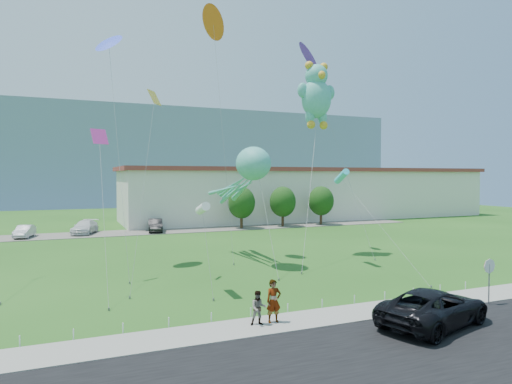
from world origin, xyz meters
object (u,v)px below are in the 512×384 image
(parked_car_white, at_px, (85,227))
(teddy_bear_kite, at_px, (316,94))
(stop_sign, at_px, (489,270))
(pedestrian_left, at_px, (274,301))
(parked_car_black, at_px, (155,225))
(warehouse, at_px, (311,193))
(octopus_kite, at_px, (246,175))
(suv, at_px, (434,307))
(pedestrian_right, at_px, (259,308))
(parked_car_silver, at_px, (24,231))

(parked_car_white, bearing_deg, teddy_bear_kite, -32.38)
(teddy_bear_kite, bearing_deg, stop_sign, -88.87)
(pedestrian_left, distance_m, parked_car_black, 37.23)
(warehouse, height_order, octopus_kite, octopus_kite)
(suv, height_order, parked_car_black, suv)
(stop_sign, height_order, parked_car_black, stop_sign)
(pedestrian_right, relative_size, parked_car_silver, 0.38)
(parked_car_black, distance_m, teddy_bear_kite, 27.03)
(stop_sign, xyz_separation_m, parked_car_silver, (-24.99, 39.00, -1.13))
(parked_car_white, distance_m, parked_car_black, 8.17)
(pedestrian_right, bearing_deg, octopus_kite, 84.44)
(parked_car_silver, bearing_deg, parked_car_white, 21.01)
(warehouse, height_order, parked_car_silver, warehouse)
(parked_car_white, distance_m, teddy_bear_kite, 31.90)
(octopus_kite, bearing_deg, parked_car_black, 97.26)
(stop_sign, height_order, parked_car_silver, stop_sign)
(warehouse, relative_size, parked_car_white, 11.41)
(suv, xyz_separation_m, parked_car_white, (-13.33, 41.68, -0.07))
(stop_sign, distance_m, pedestrian_left, 12.02)
(stop_sign, xyz_separation_m, parked_car_white, (-18.66, 40.10, -1.03))
(parked_car_white, distance_m, octopus_kite, 27.39)
(pedestrian_left, relative_size, pedestrian_right, 1.27)
(suv, distance_m, octopus_kite, 18.54)
(pedestrian_right, bearing_deg, warehouse, 71.84)
(pedestrian_left, height_order, parked_car_silver, pedestrian_left)
(pedestrian_right, relative_size, octopus_kite, 0.13)
(stop_sign, relative_size, pedestrian_right, 1.60)
(parked_car_silver, xyz_separation_m, parked_car_black, (14.40, -0.20, 0.10))
(parked_car_silver, bearing_deg, octopus_kite, -42.14)
(parked_car_silver, bearing_deg, suv, -53.03)
(suv, bearing_deg, teddy_bear_kite, -31.36)
(pedestrian_left, relative_size, parked_car_silver, 0.48)
(stop_sign, xyz_separation_m, parked_car_black, (-10.59, 38.80, -1.03))
(suv, relative_size, teddy_bear_kite, 0.36)
(pedestrian_right, height_order, teddy_bear_kite, teddy_bear_kite)
(warehouse, height_order, pedestrian_left, warehouse)
(warehouse, xyz_separation_m, suv, (-21.83, -49.78, -3.22))
(pedestrian_left, bearing_deg, stop_sign, -5.54)
(parked_car_black, relative_size, octopus_kite, 0.39)
(warehouse, xyz_separation_m, parked_car_white, (-35.16, -8.11, -3.29))
(parked_car_silver, bearing_deg, teddy_bear_kite, -29.87)
(parked_car_black, height_order, teddy_bear_kite, teddy_bear_kite)
(parked_car_silver, height_order, parked_car_white, parked_car_white)
(parked_car_white, bearing_deg, pedestrian_right, -62.70)
(warehouse, xyz_separation_m, octopus_kite, (-24.16, -32.42, 2.87))
(parked_car_black, bearing_deg, parked_car_silver, -171.67)
(stop_sign, bearing_deg, warehouse, 71.10)
(suv, xyz_separation_m, parked_car_black, (-5.26, 40.38, -0.06))
(pedestrian_left, distance_m, parked_car_silver, 39.63)
(pedestrian_right, xyz_separation_m, parked_car_white, (-5.97, 38.59, -0.04))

